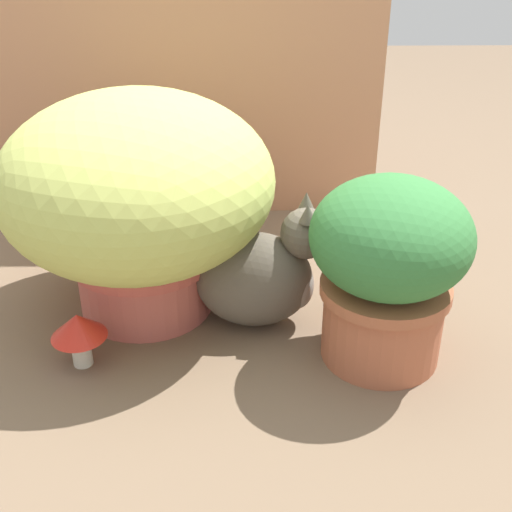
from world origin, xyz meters
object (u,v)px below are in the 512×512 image
object	(u,v)px
grass_planter	(138,193)
cat	(262,275)
mushroom_ornament_red	(78,329)
leafy_planter	(388,265)

from	to	relation	value
grass_planter	cat	bearing A→B (deg)	-14.21
cat	mushroom_ornament_red	size ratio (longest dim) A/B	3.08
mushroom_ornament_red	leafy_planter	bearing A→B (deg)	2.24
grass_planter	mushroom_ornament_red	world-z (taller)	grass_planter
cat	leafy_planter	bearing A→B (deg)	-27.29
grass_planter	leafy_planter	distance (m)	0.55
grass_planter	mushroom_ornament_red	bearing A→B (deg)	-115.95
leafy_planter	mushroom_ornament_red	distance (m)	0.63
cat	grass_planter	bearing A→B (deg)	165.79
leafy_planter	cat	size ratio (longest dim) A/B	1.05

